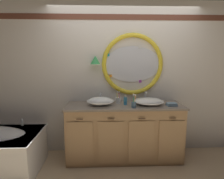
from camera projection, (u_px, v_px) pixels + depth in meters
ground_plane at (126, 165)px, 3.06m from camera, size 14.00×14.00×0.00m
back_wall_assembly at (124, 77)px, 3.42m from camera, size 6.40×0.26×2.60m
vanity_counter at (124, 131)px, 3.23m from camera, size 1.87×0.63×0.91m
sink_basin_left at (100, 101)px, 3.10m from camera, size 0.43×0.43×0.13m
sink_basin_right at (149, 101)px, 3.14m from camera, size 0.47×0.47×0.11m
faucet_set_left at (101, 99)px, 3.34m from camera, size 0.23×0.11×0.15m
faucet_set_right at (145, 98)px, 3.37m from camera, size 0.20×0.13×0.17m
toothbrush_holder_left at (118, 100)px, 3.24m from camera, size 0.09×0.09×0.20m
toothbrush_holder_right at (134, 104)px, 2.97m from camera, size 0.08×0.08×0.21m
soap_dispenser at (126, 101)px, 3.15m from camera, size 0.05×0.06×0.16m
folded_hand_towel at (172, 104)px, 3.08m from camera, size 0.16×0.12×0.05m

